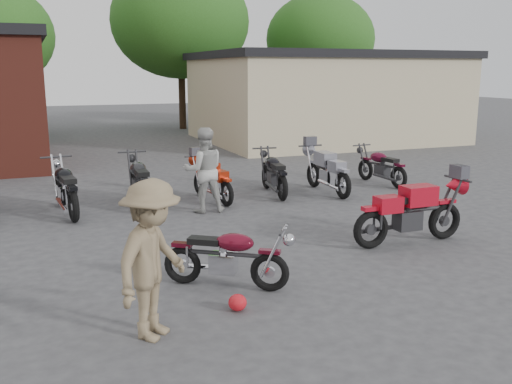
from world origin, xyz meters
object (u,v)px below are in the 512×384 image
object	(u,v)px
person_light	(204,170)
row_bike_7	(381,164)
helmet	(238,302)
row_bike_4	(212,178)
row_bike_3	(139,178)
row_bike_6	(327,169)
row_bike_5	(274,171)
vintage_motorcycle	(228,253)
sportbike	(412,209)
row_bike_2	(65,185)
person_tan	(152,260)

from	to	relation	value
person_light	row_bike_7	world-z (taller)	person_light
helmet	row_bike_4	world-z (taller)	row_bike_4
row_bike_3	row_bike_6	distance (m)	4.63
person_light	row_bike_5	xyz separation A→B (m)	(2.11, 1.10, -0.33)
row_bike_6	row_bike_7	bearing A→B (deg)	-76.86
row_bike_6	row_bike_4	bearing A→B (deg)	86.07
vintage_motorcycle	row_bike_7	distance (m)	8.41
vintage_motorcycle	person_light	size ratio (longest dim) A/B	0.96
row_bike_4	row_bike_5	world-z (taller)	row_bike_5
sportbike	row_bike_6	distance (m)	4.42
row_bike_2	row_bike_7	bearing A→B (deg)	-94.31
helmet	row_bike_5	xyz separation A→B (m)	(3.21, 6.29, 0.47)
sportbike	person_tan	distance (m)	5.34
vintage_motorcycle	row_bike_7	xyz separation A→B (m)	(6.26, 5.61, 0.03)
helmet	person_light	size ratio (longest dim) A/B	0.13
helmet	person_tan	world-z (taller)	person_tan
vintage_motorcycle	person_tan	world-z (taller)	person_tan
row_bike_3	row_bike_4	world-z (taller)	row_bike_3
sportbike	row_bike_5	bearing A→B (deg)	97.61
vintage_motorcycle	row_bike_2	world-z (taller)	row_bike_2
sportbike	row_bike_6	size ratio (longest dim) A/B	1.03
person_light	row_bike_6	distance (m)	3.53
row_bike_2	row_bike_6	world-z (taller)	row_bike_2
row_bike_5	row_bike_6	distance (m)	1.36
person_tan	row_bike_2	world-z (taller)	person_tan
vintage_motorcycle	row_bike_5	xyz separation A→B (m)	(3.06, 5.49, 0.07)
row_bike_5	sportbike	bearing A→B (deg)	-164.48
sportbike	vintage_motorcycle	bearing A→B (deg)	-167.76
sportbike	person_light	distance (m)	4.52
vintage_motorcycle	person_tan	size ratio (longest dim) A/B	0.95
vintage_motorcycle	row_bike_7	size ratio (longest dim) A/B	0.94
row_bike_2	row_bike_4	xyz separation A→B (m)	(3.28, 0.06, -0.08)
row_bike_2	row_bike_7	distance (m)	8.12
person_tan	row_bike_4	distance (m)	7.05
row_bike_3	vintage_motorcycle	bearing A→B (deg)	-176.72
row_bike_2	row_bike_5	world-z (taller)	row_bike_2
person_tan	row_bike_7	size ratio (longest dim) A/B	0.99
person_light	row_bike_4	distance (m)	1.16
helmet	row_bike_2	distance (m)	6.37
sportbike	person_light	size ratio (longest dim) A/B	1.17
helmet	person_light	world-z (taller)	person_light
helmet	row_bike_7	distance (m)	9.07
helmet	row_bike_6	xyz separation A→B (m)	(4.53, 5.97, 0.50)
row_bike_7	vintage_motorcycle	bearing A→B (deg)	125.39
person_light	person_tan	bearing A→B (deg)	74.08
row_bike_5	person_tan	bearing A→B (deg)	154.54
row_bike_2	row_bike_3	distance (m)	1.65
person_light	row_bike_3	world-z (taller)	person_light
vintage_motorcycle	row_bike_3	xyz separation A→B (m)	(-0.23, 5.61, 0.10)
helmet	row_bike_3	world-z (taller)	row_bike_3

